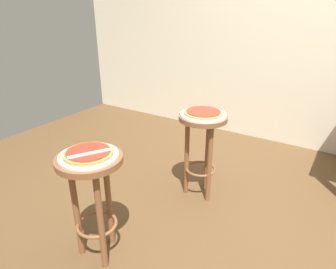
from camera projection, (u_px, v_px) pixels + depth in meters
name	position (u px, v px, depth m)	size (l,w,h in m)	color
ground_plane	(266.00, 239.00, 1.93)	(6.00, 6.00, 0.00)	brown
stool_foreground	(92.00, 186.00, 1.63)	(0.36, 0.36, 0.67)	brown
serving_plate_foreground	(89.00, 156.00, 1.56)	(0.32, 0.32, 0.01)	silver
pizza_foreground	(88.00, 153.00, 1.55)	(0.26, 0.26, 0.02)	#B78442
stool_middle	(202.00, 138.00, 2.23)	(0.36, 0.36, 0.67)	brown
serving_plate_middle	(203.00, 115.00, 2.16)	(0.34, 0.34, 0.01)	silver
pizza_middle	(203.00, 113.00, 2.15)	(0.29, 0.29, 0.02)	tan
pizza_server_knife	(89.00, 153.00, 1.52)	(0.22, 0.02, 0.01)	silver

